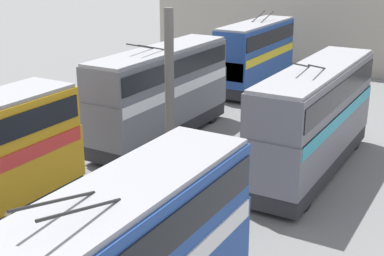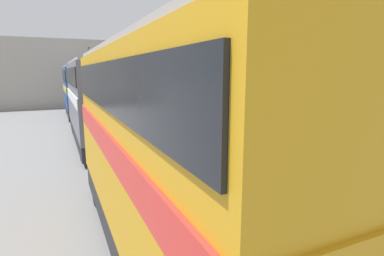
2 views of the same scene
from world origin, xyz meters
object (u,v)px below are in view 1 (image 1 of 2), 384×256
(bus_right_far, at_px, (255,52))
(person_by_right_row, at_px, (10,232))
(bus_left_far, at_px, (315,114))
(oil_drum, at_px, (95,192))
(person_aisle_midway, at_px, (81,209))
(bus_right_mid, at_px, (162,88))

(bus_right_far, height_order, person_by_right_row, bus_right_far)
(bus_left_far, relative_size, bus_right_far, 1.22)
(bus_left_far, xyz_separation_m, oil_drum, (-7.62, 6.71, -2.40))
(person_aisle_midway, bearing_deg, bus_left_far, 29.41)
(bus_right_far, relative_size, person_by_right_row, 5.41)
(person_aisle_midway, height_order, oil_drum, person_aisle_midway)
(bus_left_far, distance_m, oil_drum, 10.43)
(bus_right_mid, height_order, bus_right_far, bus_right_mid)
(oil_drum, bearing_deg, person_by_right_row, -178.22)
(bus_right_mid, relative_size, person_aisle_midway, 5.86)
(oil_drum, bearing_deg, bus_right_mid, 13.42)
(bus_right_mid, height_order, person_by_right_row, bus_right_mid)
(person_aisle_midway, bearing_deg, bus_right_far, 66.50)
(bus_left_far, xyz_separation_m, person_aisle_midway, (-9.81, 5.50, -1.90))
(bus_right_far, bearing_deg, person_by_right_row, -175.33)
(person_aisle_midway, relative_size, person_by_right_row, 1.07)
(bus_right_far, bearing_deg, bus_left_far, -146.18)
(bus_left_far, relative_size, bus_right_mid, 1.05)
(bus_right_mid, distance_m, person_aisle_midway, 10.80)
(bus_left_far, bearing_deg, bus_right_mid, 87.62)
(bus_right_far, xyz_separation_m, person_by_right_row, (-25.07, -2.05, -1.92))
(bus_right_mid, xyz_separation_m, person_by_right_row, (-12.58, -2.05, -1.96))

